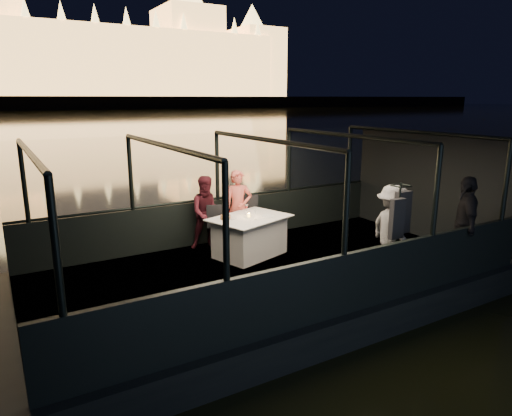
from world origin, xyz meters
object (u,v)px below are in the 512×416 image
passenger_stripe (392,226)px  person_man_maroon (208,212)px  coat_stand (397,230)px  chair_port_right (253,224)px  person_woman_coral (238,209)px  chair_port_left (222,230)px  passenger_dark (465,224)px  dining_table_central (250,236)px  wine_bottle (225,215)px

passenger_stripe → person_man_maroon: bearing=50.9°
coat_stand → chair_port_right: bearing=110.0°
person_man_maroon → passenger_stripe: bearing=-38.1°
person_woman_coral → person_man_maroon: (-0.65, 0.10, 0.00)m
chair_port_left → passenger_dark: size_ratio=0.53×
dining_table_central → person_man_maroon: 1.03m
person_woman_coral → person_man_maroon: person_woman_coral is taller
coat_stand → passenger_stripe: size_ratio=1.07×
coat_stand → passenger_dark: 1.42m
chair_port_left → person_woman_coral: person_woman_coral is taller
person_man_maroon → chair_port_left: bearing=-56.4°
chair_port_left → passenger_dark: 4.44m
passenger_stripe → passenger_dark: size_ratio=0.92×
passenger_stripe → passenger_dark: 1.30m
passenger_dark → wine_bottle: bearing=-82.9°
dining_table_central → chair_port_right: (0.38, 0.54, 0.06)m
person_woman_coral → person_man_maroon: 0.66m
person_man_maroon → wine_bottle: 0.99m
passenger_stripe → wine_bottle: bearing=63.9°
coat_stand → passenger_dark: coat_stand is taller
dining_table_central → passenger_stripe: passenger_stripe is taller
coat_stand → wine_bottle: size_ratio=5.54×
passenger_dark → wine_bottle: size_ratio=5.62×
coat_stand → passenger_dark: (1.40, -0.23, -0.05)m
coat_stand → person_woman_coral: coat_stand is taller
coat_stand → person_man_maroon: size_ratio=1.13×
chair_port_right → coat_stand: coat_stand is taller
chair_port_left → person_woman_coral: size_ratio=0.58×
passenger_stripe → passenger_dark: bearing=-101.7°
dining_table_central → chair_port_left: chair_port_left is taller
dining_table_central → person_man_maroon: bearing=121.7°
chair_port_right → coat_stand: size_ratio=0.60×
chair_port_left → person_man_maroon: bearing=129.8°
dining_table_central → person_man_maroon: size_ratio=0.98×
chair_port_left → chair_port_right: chair_port_right is taller
passenger_dark → wine_bottle: (-3.44, 2.43, 0.06)m
chair_port_right → person_man_maroon: size_ratio=0.67×
chair_port_right → person_man_maroon: 0.98m
chair_port_left → chair_port_right: size_ratio=0.91×
person_woman_coral → chair_port_left: bearing=-132.7°
chair_port_left → person_woman_coral: bearing=48.2°
chair_port_right → passenger_stripe: bearing=-62.8°
chair_port_left → wine_bottle: 0.79m
passenger_dark → passenger_stripe: bearing=-72.9°
chair_port_right → passenger_stripe: passenger_stripe is taller
coat_stand → passenger_dark: bearing=-9.2°
coat_stand → wine_bottle: bearing=132.7°
chair_port_right → passenger_dark: size_ratio=0.59×
passenger_stripe → wine_bottle: size_ratio=5.20×
passenger_dark → person_woman_coral: bearing=-98.4°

